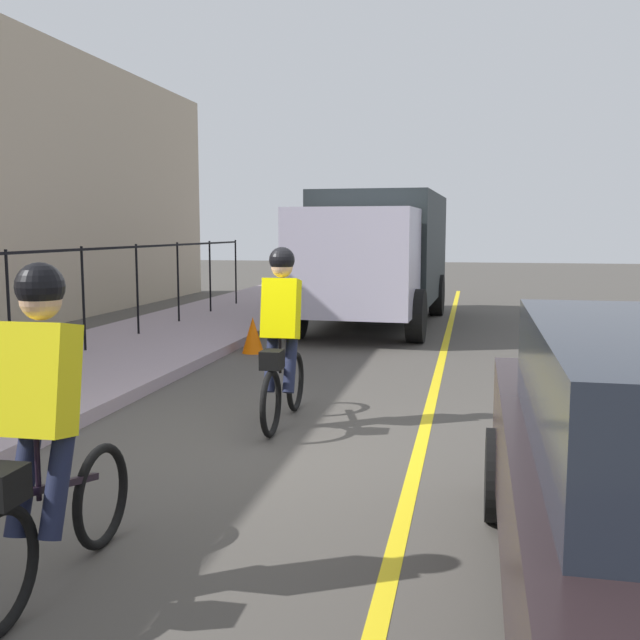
# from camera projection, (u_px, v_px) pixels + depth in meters

# --- Properties ---
(ground_plane) EXTENTS (80.00, 80.00, 0.00)m
(ground_plane) POSITION_uv_depth(u_px,v_px,m) (248.00, 443.00, 6.86)
(ground_plane) COLOR #48443E
(lane_line_centre) EXTENTS (36.00, 0.12, 0.01)m
(lane_line_centre) POSITION_uv_depth(u_px,v_px,m) (419.00, 454.00, 6.54)
(lane_line_centre) COLOR yellow
(lane_line_centre) RESTS_ON ground
(cyclist_lead) EXTENTS (1.71, 0.36, 1.83)m
(cyclist_lead) POSITION_uv_depth(u_px,v_px,m) (282.00, 337.00, 7.41)
(cyclist_lead) COLOR black
(cyclist_lead) RESTS_ON ground
(cyclist_follow) EXTENTS (1.71, 0.36, 1.83)m
(cyclist_follow) POSITION_uv_depth(u_px,v_px,m) (44.00, 432.00, 3.93)
(cyclist_follow) COLOR black
(cyclist_follow) RESTS_ON ground
(box_truck_background) EXTENTS (6.79, 2.73, 2.78)m
(box_truck_background) POSITION_uv_depth(u_px,v_px,m) (377.00, 251.00, 15.49)
(box_truck_background) COLOR #22282A
(box_truck_background) RESTS_ON ground
(traffic_cone_near) EXTENTS (0.36, 0.36, 0.59)m
(traffic_cone_near) POSITION_uv_depth(u_px,v_px,m) (253.00, 335.00, 11.88)
(traffic_cone_near) COLOR #F36004
(traffic_cone_near) RESTS_ON ground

